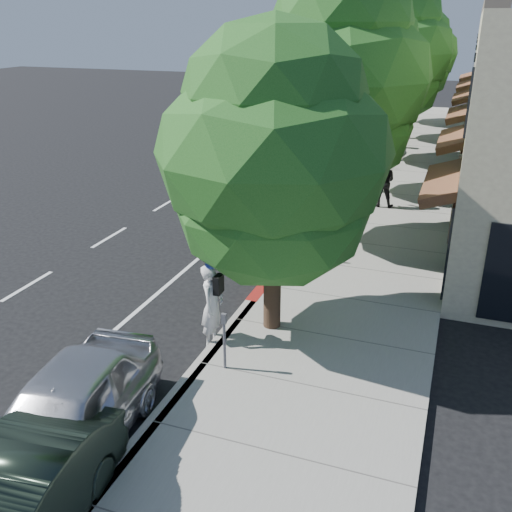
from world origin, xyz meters
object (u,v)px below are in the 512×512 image
at_px(street_tree_3, 393,55).
at_px(street_tree_5, 416,55).
at_px(cyclist, 212,306).
at_px(bicycle, 241,231).
at_px(street_tree_4, 406,57).
at_px(pedestrian, 383,182).
at_px(street_tree_1, 339,82).
at_px(dark_suv_far, 375,128).
at_px(dark_sedan, 328,151).
at_px(street_tree_0, 274,158).
at_px(silver_suv, 257,197).
at_px(near_car_a, 66,414).
at_px(white_pickup, 357,142).
at_px(street_tree_2, 371,79).

xyz_separation_m(street_tree_3, street_tree_5, (0.00, 12.00, -0.65)).
xyz_separation_m(street_tree_5, cyclist, (-1.05, -31.00, -3.57)).
bearing_deg(street_tree_3, bicycle, -101.63).
xyz_separation_m(street_tree_4, pedestrian, (1.02, -13.85, -3.65)).
relative_size(street_tree_1, dark_suv_far, 1.91).
height_order(street_tree_3, dark_sedan, street_tree_3).
bearing_deg(street_tree_1, street_tree_0, -90.00).
distance_m(street_tree_3, street_tree_4, 6.02).
xyz_separation_m(street_tree_0, street_tree_4, (0.00, 24.00, 0.63)).
distance_m(street_tree_0, dark_sedan, 16.66).
height_order(street_tree_4, street_tree_5, street_tree_4).
height_order(silver_suv, dark_sedan, silver_suv).
relative_size(street_tree_5, dark_suv_far, 1.74).
xyz_separation_m(street_tree_1, near_car_a, (-1.91, -11.02, -4.32)).
distance_m(street_tree_5, white_pickup, 12.32).
xyz_separation_m(street_tree_3, silver_suv, (-3.10, -10.50, -4.35)).
bearing_deg(cyclist, silver_suv, 10.75).
distance_m(cyclist, white_pickup, 19.34).
bearing_deg(dark_sedan, street_tree_0, -83.53).
xyz_separation_m(street_tree_2, street_tree_4, (0.00, 12.00, 0.12)).
height_order(cyclist, white_pickup, cyclist).
bearing_deg(near_car_a, dark_suv_far, 83.30).
bearing_deg(street_tree_1, dark_suv_far, 94.57).
bearing_deg(white_pickup, near_car_a, -83.95).
height_order(street_tree_2, street_tree_5, street_tree_5).
relative_size(street_tree_4, dark_sedan, 1.66).
xyz_separation_m(street_tree_1, dark_sedan, (-2.52, 10.13, -4.32)).
relative_size(cyclist, dark_sedan, 0.42).
distance_m(street_tree_2, dark_sedan, 6.19).
xyz_separation_m(bicycle, dark_suv_far, (1.30, 18.61, 0.27)).
xyz_separation_m(white_pickup, dark_suv_far, (0.08, 5.17, -0.12)).
relative_size(street_tree_3, dark_suv_far, 1.96).
distance_m(street_tree_2, white_pickup, 7.52).
relative_size(street_tree_3, pedestrian, 4.45).
height_order(street_tree_3, bicycle, street_tree_3).
xyz_separation_m(street_tree_1, silver_suv, (-3.10, 1.50, -4.26)).
distance_m(street_tree_0, street_tree_5, 30.00).
height_order(white_pickup, near_car_a, white_pickup).
bearing_deg(street_tree_1, bicycle, -157.58).
height_order(dark_sedan, white_pickup, white_pickup).
height_order(street_tree_2, cyclist, street_tree_2).
bearing_deg(bicycle, white_pickup, -22.64).
bearing_deg(pedestrian, street_tree_5, -88.15).
xyz_separation_m(street_tree_2, silver_suv, (-3.10, -4.50, -3.80)).
relative_size(street_tree_1, dark_sedan, 1.79).
relative_size(street_tree_5, bicycle, 4.21).
xyz_separation_m(street_tree_4, bicycle, (-2.70, -19.11, -4.28)).
relative_size(cyclist, white_pickup, 0.33).
bearing_deg(white_pickup, dark_sedan, -107.95).
bearing_deg(street_tree_2, street_tree_4, 90.00).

